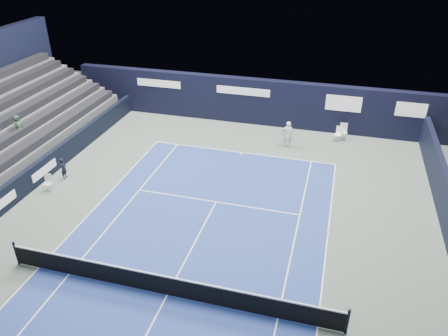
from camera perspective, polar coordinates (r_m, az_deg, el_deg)
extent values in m
plane|color=#4F5E56|center=(18.25, -5.03, -11.88)|extent=(48.00, 48.00, 0.00)
cube|color=navy|center=(16.91, -7.42, -16.13)|extent=(10.97, 23.77, 0.01)
cube|color=white|center=(28.27, 14.64, 4.21)|extent=(0.53, 0.51, 0.04)
cube|color=white|center=(28.32, 14.85, 4.81)|extent=(0.40, 0.17, 0.50)
cylinder|color=white|center=(28.45, 15.05, 3.84)|extent=(0.02, 0.02, 0.44)
cylinder|color=white|center=(28.55, 14.39, 4.03)|extent=(0.02, 0.02, 0.44)
cylinder|color=white|center=(28.16, 14.79, 3.60)|extent=(0.02, 0.02, 0.44)
cylinder|color=white|center=(28.27, 14.13, 3.79)|extent=(0.02, 0.02, 0.44)
cube|color=silver|center=(28.56, 15.30, 4.50)|extent=(0.48, 0.46, 0.04)
cube|color=silver|center=(28.64, 15.36, 5.18)|extent=(0.46, 0.06, 0.55)
cylinder|color=silver|center=(28.85, 15.62, 4.17)|extent=(0.03, 0.03, 0.48)
cylinder|color=silver|center=(28.82, 14.84, 4.26)|extent=(0.03, 0.03, 0.48)
cylinder|color=silver|center=(28.51, 15.63, 3.86)|extent=(0.03, 0.03, 0.48)
cylinder|color=silver|center=(28.48, 14.84, 3.95)|extent=(0.03, 0.03, 0.48)
cube|color=white|center=(23.99, -22.06, -1.89)|extent=(0.45, 0.43, 0.04)
cube|color=white|center=(24.00, -21.98, -1.17)|extent=(0.40, 0.09, 0.47)
cylinder|color=white|center=(24.13, -21.45, -2.15)|extent=(0.02, 0.02, 0.41)
cylinder|color=white|center=(24.28, -22.16, -2.09)|extent=(0.02, 0.02, 0.41)
cylinder|color=white|center=(23.89, -21.78, -2.54)|extent=(0.02, 0.02, 0.41)
cylinder|color=white|center=(24.05, -22.50, -2.48)|extent=(0.02, 0.02, 0.41)
imported|color=black|center=(24.75, -20.21, -0.04)|extent=(0.34, 0.47, 1.19)
cube|color=white|center=(26.13, 2.35, 2.02)|extent=(10.97, 0.06, 0.00)
cube|color=white|center=(16.11, 12.13, -19.62)|extent=(0.06, 23.77, 0.00)
cube|color=white|center=(19.30, -23.02, -11.89)|extent=(0.06, 23.77, 0.00)
cube|color=white|center=(16.14, 7.03, -18.91)|extent=(0.06, 23.77, 0.00)
cube|color=white|center=(18.58, -19.56, -12.92)|extent=(0.06, 23.77, 0.00)
cube|color=white|center=(21.55, -1.04, -4.44)|extent=(8.23, 0.06, 0.00)
cube|color=white|center=(16.91, -7.42, -16.11)|extent=(0.06, 12.80, 0.00)
cube|color=white|center=(26.00, 2.28, 1.88)|extent=(0.06, 0.30, 0.00)
cylinder|color=black|center=(15.76, 15.83, -18.73)|extent=(0.10, 0.10, 1.10)
cylinder|color=black|center=(19.50, -25.50, -10.00)|extent=(0.10, 0.10, 1.10)
cube|color=black|center=(16.59, -7.52, -15.02)|extent=(12.80, 0.03, 0.86)
cube|color=white|center=(16.28, -7.63, -13.89)|extent=(12.80, 0.05, 0.06)
cube|color=black|center=(29.64, 4.51, 8.63)|extent=(26.00, 0.60, 3.10)
cube|color=silver|center=(31.10, -8.53, 10.87)|extent=(3.20, 0.02, 0.50)
cube|color=silver|center=(29.28, 2.49, 9.99)|extent=(3.60, 0.02, 0.50)
cube|color=silver|center=(28.70, 15.34, 8.12)|extent=(2.20, 0.02, 1.00)
cube|color=silver|center=(29.02, 23.25, 6.99)|extent=(1.80, 0.02, 0.90)
cube|color=black|center=(25.01, -22.71, -0.23)|extent=(0.30, 22.00, 1.20)
cube|color=silver|center=(24.91, -22.40, -0.28)|extent=(0.02, 2.00, 0.45)
cube|color=#444446|center=(25.94, -22.60, 1.43)|extent=(0.90, 16.00, 1.65)
cube|color=#4C4C4E|center=(26.38, -24.26, 2.08)|extent=(0.90, 16.00, 2.10)
cube|color=#505053|center=(26.85, -25.86, 2.72)|extent=(0.90, 16.00, 2.55)
cube|color=black|center=(25.51, -23.04, 3.46)|extent=(0.63, 15.20, 0.40)
cube|color=black|center=(25.89, -24.82, 4.54)|extent=(0.63, 15.20, 0.40)
cube|color=black|center=(26.30, -26.55, 5.58)|extent=(0.63, 15.20, 0.40)
imported|color=#33553B|center=(25.59, -25.30, 5.04)|extent=(0.51, 0.63, 1.12)
imported|color=silver|center=(26.82, 8.32, 4.42)|extent=(0.65, 0.47, 1.65)
cylinder|color=black|center=(26.47, 7.94, 4.64)|extent=(0.03, 0.29, 0.13)
torus|color=black|center=(26.21, 7.87, 4.62)|extent=(0.30, 0.13, 0.29)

